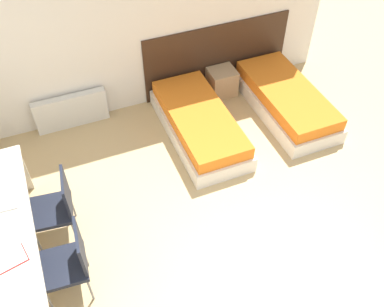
# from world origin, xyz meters

# --- Properties ---
(wall_back) EXTENTS (5.87, 0.05, 2.70)m
(wall_back) POSITION_xyz_m (0.00, 4.07, 1.35)
(wall_back) COLOR white
(wall_back) RESTS_ON ground_plane
(headboard_panel) EXTENTS (2.41, 0.03, 1.10)m
(headboard_panel) POSITION_xyz_m (1.16, 4.03, 0.55)
(headboard_panel) COLOR #382316
(headboard_panel) RESTS_ON ground_plane
(bed_near_window) EXTENTS (0.87, 1.93, 0.43)m
(bed_near_window) POSITION_xyz_m (0.44, 3.03, 0.21)
(bed_near_window) COLOR silver
(bed_near_window) RESTS_ON ground_plane
(bed_near_door) EXTENTS (0.87, 1.93, 0.43)m
(bed_near_door) POSITION_xyz_m (1.88, 3.03, 0.21)
(bed_near_door) COLOR silver
(bed_near_door) RESTS_ON ground_plane
(nightstand) EXTENTS (0.42, 0.38, 0.43)m
(nightstand) POSITION_xyz_m (1.16, 3.81, 0.22)
(nightstand) COLOR tan
(nightstand) RESTS_ON ground_plane
(radiator) EXTENTS (1.06, 0.12, 0.53)m
(radiator) POSITION_xyz_m (-1.21, 3.95, 0.26)
(radiator) COLOR silver
(radiator) RESTS_ON ground_plane
(desk) EXTENTS (0.51, 2.45, 0.77)m
(desk) POSITION_xyz_m (-2.18, 1.71, 0.61)
(desk) COLOR beige
(desk) RESTS_ON ground_plane
(chair_near_laptop) EXTENTS (0.53, 0.53, 0.93)m
(chair_near_laptop) POSITION_xyz_m (-1.70, 2.08, 0.52)
(chair_near_laptop) COLOR black
(chair_near_laptop) RESTS_ON ground_plane
(chair_near_notebook) EXTENTS (0.51, 0.51, 0.93)m
(chair_near_notebook) POSITION_xyz_m (-1.70, 1.34, 0.52)
(chair_near_notebook) COLOR black
(chair_near_notebook) RESTS_ON ground_plane
(open_notebook) EXTENTS (0.38, 0.28, 0.02)m
(open_notebook) POSITION_xyz_m (-2.20, 1.39, 0.77)
(open_notebook) COLOR #B21E1E
(open_notebook) RESTS_ON desk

